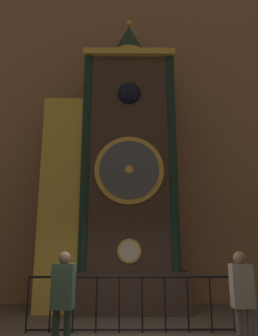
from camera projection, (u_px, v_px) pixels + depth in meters
The scene contains 5 objects.
cathedral_back_wall at pixel (123, 101), 12.10m from camera, with size 24.00×0.32×14.02m.
clock_tower at pixel (116, 175), 10.03m from camera, with size 4.23×1.80×9.38m.
railing_fence at pixel (131, 301), 6.96m from camera, with size 4.42×0.05×1.14m.
visitor_near at pixel (63, 296), 5.12m from camera, with size 0.36×0.26×1.67m.
visitor_far at pixel (242, 294), 5.23m from camera, with size 0.34×0.23×1.67m.
Camera 1 is at (0.04, -5.69, 1.73)m, focal length 35.00 mm.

